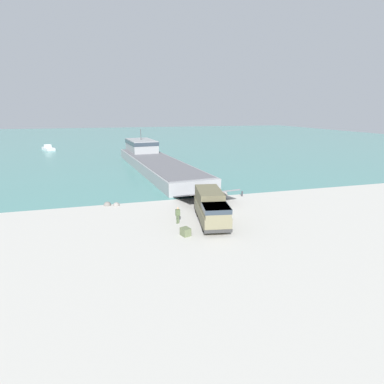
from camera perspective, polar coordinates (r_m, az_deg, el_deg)
ground_plane at (r=34.19m, az=4.35°, el=-3.80°), size 240.00×240.00×0.00m
water_surface at (r=127.42m, az=-10.49°, el=9.97°), size 240.00×180.00×0.01m
landing_craft at (r=61.60m, az=-7.49°, el=6.24°), size 12.22×45.55×7.05m
military_truck at (r=30.66m, az=3.66°, el=-2.82°), size 3.76×8.13×3.11m
soldier_on_ramp at (r=30.40m, az=-2.72°, el=-4.22°), size 0.47×0.30×1.74m
moored_boat_a at (r=87.35m, az=-10.64°, el=7.96°), size 5.55×3.44×1.42m
moored_boat_b at (r=98.00m, az=-25.69°, el=7.53°), size 4.47×6.23×1.56m
mooring_bollard at (r=40.75m, az=9.53°, el=-0.25°), size 0.23×0.23×0.73m
cargo_crate at (r=27.75m, az=-1.25°, el=-7.57°), size 0.98×1.07×0.73m
shoreline_rock_a at (r=37.47m, az=-14.20°, el=-2.52°), size 0.81×0.81×0.81m
shoreline_rock_b at (r=41.18m, az=6.10°, el=-0.53°), size 1.03×1.03×1.03m
shoreline_rock_c at (r=37.83m, az=-15.81°, el=-2.46°), size 0.91×0.91×0.91m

